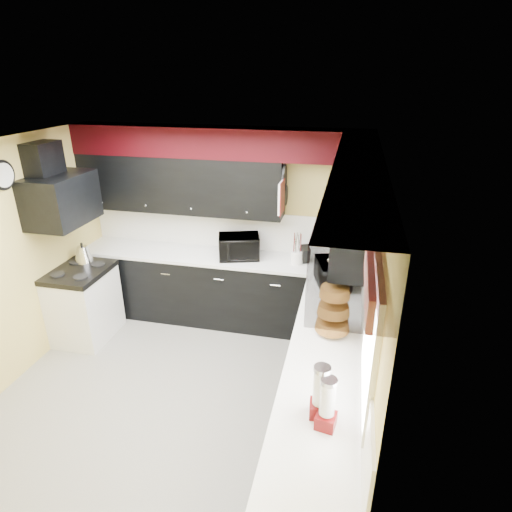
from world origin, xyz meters
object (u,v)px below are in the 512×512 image
(utensil_crock, at_px, (297,257))
(knife_block, at_px, (305,254))
(microwave, at_px, (333,273))
(toaster_oven, at_px, (239,247))
(kettle, at_px, (83,254))

(utensil_crock, relative_size, knife_block, 0.74)
(utensil_crock, bearing_deg, microwave, -46.12)
(toaster_oven, height_order, kettle, toaster_oven)
(toaster_oven, height_order, knife_block, toaster_oven)
(microwave, relative_size, knife_block, 2.30)
(toaster_oven, xyz_separation_m, knife_block, (0.82, 0.03, -0.04))
(utensil_crock, distance_m, knife_block, 0.10)
(microwave, xyz_separation_m, utensil_crock, (-0.46, 0.47, -0.06))
(knife_block, height_order, kettle, knife_block)
(knife_block, bearing_deg, kettle, 166.32)
(toaster_oven, xyz_separation_m, kettle, (-1.86, -0.50, -0.06))
(toaster_oven, relative_size, microwave, 1.01)
(kettle, bearing_deg, knife_block, 11.07)
(microwave, distance_m, knife_block, 0.64)
(toaster_oven, bearing_deg, microwave, -39.40)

